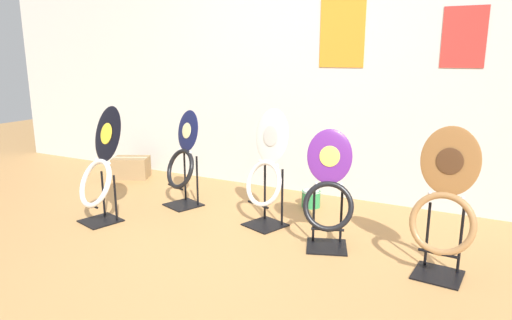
% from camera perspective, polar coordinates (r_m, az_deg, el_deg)
% --- Properties ---
extents(ground_plane, '(14.00, 14.00, 0.00)m').
position_cam_1_polar(ground_plane, '(3.01, -7.87, -13.44)').
color(ground_plane, '#B7844C').
extents(wall_back, '(8.00, 0.07, 2.60)m').
position_cam_1_polar(wall_back, '(4.41, 6.63, 12.53)').
color(wall_back, silver).
rests_on(wall_back, ground_plane).
extents(toilet_seat_display_purple_note, '(0.40, 0.36, 0.83)m').
position_cam_1_polar(toilet_seat_display_purple_note, '(3.22, 9.06, -3.93)').
color(toilet_seat_display_purple_note, black).
rests_on(toilet_seat_display_purple_note, ground_plane).
extents(toilet_seat_display_navy_moon, '(0.40, 0.36, 0.86)m').
position_cam_1_polar(toilet_seat_display_navy_moon, '(4.10, -9.13, -0.24)').
color(toilet_seat_display_navy_moon, black).
rests_on(toilet_seat_display_navy_moon, ground_plane).
extents(toilet_seat_display_white_plain, '(0.41, 0.36, 0.93)m').
position_cam_1_polar(toilet_seat_display_white_plain, '(3.56, 1.35, -1.39)').
color(toilet_seat_display_white_plain, black).
rests_on(toilet_seat_display_white_plain, ground_plane).
extents(toilet_seat_display_jazz_black, '(0.46, 0.41, 0.94)m').
position_cam_1_polar(toilet_seat_display_jazz_black, '(3.87, -18.95, -1.30)').
color(toilet_seat_display_jazz_black, black).
rests_on(toilet_seat_display_jazz_black, ground_plane).
extents(toilet_seat_display_woodgrain, '(0.40, 0.30, 0.93)m').
position_cam_1_polar(toilet_seat_display_woodgrain, '(2.97, 22.44, -5.97)').
color(toilet_seat_display_woodgrain, black).
rests_on(toilet_seat_display_woodgrain, ground_plane).
extents(paint_can, '(0.17, 0.17, 0.15)m').
position_cam_1_polar(paint_can, '(4.13, 6.89, -4.73)').
color(paint_can, '#2D8E4C').
rests_on(paint_can, ground_plane).
extents(storage_box, '(0.45, 0.40, 0.23)m').
position_cam_1_polar(storage_box, '(5.22, -15.32, -0.92)').
color(storage_box, '#93754C').
rests_on(storage_box, ground_plane).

